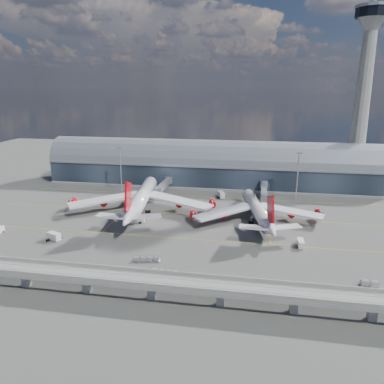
% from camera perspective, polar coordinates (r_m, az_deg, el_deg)
% --- Properties ---
extents(ground, '(500.00, 500.00, 0.00)m').
position_cam_1_polar(ground, '(161.70, -0.73, -5.73)').
color(ground, '#474744').
rests_on(ground, ground).
extents(taxi_lines, '(200.00, 80.12, 0.01)m').
position_cam_1_polar(taxi_lines, '(182.10, 0.57, -3.21)').
color(taxi_lines, gold).
rests_on(taxi_lines, ground).
extents(terminal, '(200.00, 30.00, 28.00)m').
position_cam_1_polar(terminal, '(232.45, 2.87, 3.89)').
color(terminal, '#1E2732').
rests_on(terminal, ground).
extents(control_tower, '(19.00, 19.00, 103.00)m').
position_cam_1_polar(control_tower, '(237.60, 24.51, 12.59)').
color(control_tower, gray).
rests_on(control_tower, ground).
extents(guideway, '(220.00, 8.50, 7.20)m').
position_cam_1_polar(guideway, '(111.04, -6.23, -13.47)').
color(guideway, gray).
rests_on(guideway, ground).
extents(floodlight_mast_left, '(3.00, 0.70, 25.70)m').
position_cam_1_polar(floodlight_mast_left, '(222.07, -10.83, 3.66)').
color(floodlight_mast_left, gray).
rests_on(floodlight_mast_left, ground).
extents(floodlight_mast_right, '(3.00, 0.70, 25.70)m').
position_cam_1_polar(floodlight_mast_right, '(208.88, 15.80, 2.57)').
color(floodlight_mast_right, gray).
rests_on(floodlight_mast_right, ground).
extents(airliner_left, '(73.10, 76.89, 23.44)m').
position_cam_1_polar(airliner_left, '(183.70, -7.78, -0.99)').
color(airliner_left, white).
rests_on(airliner_left, ground).
extents(airliner_right, '(60.73, 63.56, 20.30)m').
position_cam_1_polar(airliner_right, '(171.56, 9.94, -2.81)').
color(airliner_right, white).
rests_on(airliner_right, ground).
extents(jet_bridge_left, '(4.40, 28.00, 7.25)m').
position_cam_1_polar(jet_bridge_left, '(214.35, -4.24, 1.14)').
color(jet_bridge_left, gray).
rests_on(jet_bridge_left, ground).
extents(jet_bridge_right, '(4.40, 32.00, 7.25)m').
position_cam_1_polar(jet_bridge_right, '(206.15, 10.90, 0.29)').
color(jet_bridge_right, gray).
rests_on(jet_bridge_right, ground).
extents(service_truck_1, '(6.18, 4.36, 3.27)m').
position_cam_1_polar(service_truck_1, '(160.02, -20.31, -6.38)').
color(service_truck_1, silver).
rests_on(service_truck_1, ground).
extents(service_truck_2, '(9.03, 3.63, 3.18)m').
position_cam_1_polar(service_truck_2, '(171.50, -8.69, -4.04)').
color(service_truck_2, silver).
rests_on(service_truck_2, ground).
extents(service_truck_3, '(2.53, 5.83, 2.79)m').
position_cam_1_polar(service_truck_3, '(150.43, 16.22, -7.52)').
color(service_truck_3, silver).
rests_on(service_truck_3, ground).
extents(service_truck_4, '(4.12, 6.01, 3.18)m').
position_cam_1_polar(service_truck_4, '(202.33, 9.06, -0.97)').
color(service_truck_4, silver).
rests_on(service_truck_4, ground).
extents(service_truck_5, '(4.88, 7.22, 3.26)m').
position_cam_1_polar(service_truck_5, '(207.03, 4.46, -0.40)').
color(service_truck_5, silver).
rests_on(service_truck_5, ground).
extents(cargo_train_0, '(9.50, 3.07, 1.57)m').
position_cam_1_polar(cargo_train_0, '(134.36, -6.88, -10.16)').
color(cargo_train_0, gray).
rests_on(cargo_train_0, ground).
extents(cargo_train_1, '(8.91, 1.67, 1.48)m').
position_cam_1_polar(cargo_train_1, '(125.57, -4.11, -12.07)').
color(cargo_train_1, gray).
rests_on(cargo_train_1, ground).
extents(cargo_train_2, '(5.56, 2.25, 1.84)m').
position_cam_1_polar(cargo_train_2, '(130.38, 25.42, -12.50)').
color(cargo_train_2, gray).
rests_on(cargo_train_2, ground).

